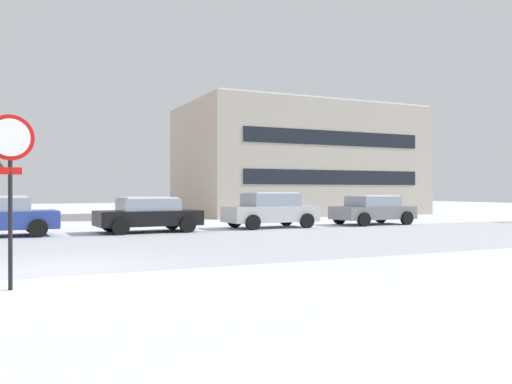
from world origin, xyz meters
name	(u,v)px	position (x,y,z in m)	size (l,w,h in m)	color
ground_plane	(56,270)	(0.00, 0.00, 0.00)	(120.00, 120.00, 0.00)	white
road_surface	(43,251)	(0.00, 3.87, 0.00)	(80.00, 9.75, 0.00)	#B7BCC4
stop_sign	(10,167)	(-0.87, -2.03, 2.03)	(0.76, 0.15, 2.89)	black
parked_car_black	(148,214)	(4.18, 9.18, 0.71)	(4.03, 2.25, 1.38)	black
parked_car_silver	(270,210)	(9.64, 9.37, 0.78)	(4.11, 2.12, 1.56)	silver
parked_car_gray	(373,210)	(15.11, 9.31, 0.72)	(3.99, 2.20, 1.41)	slate
building_far_right	(298,161)	(17.81, 21.31, 3.72)	(15.77, 9.50, 7.44)	#B2A899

